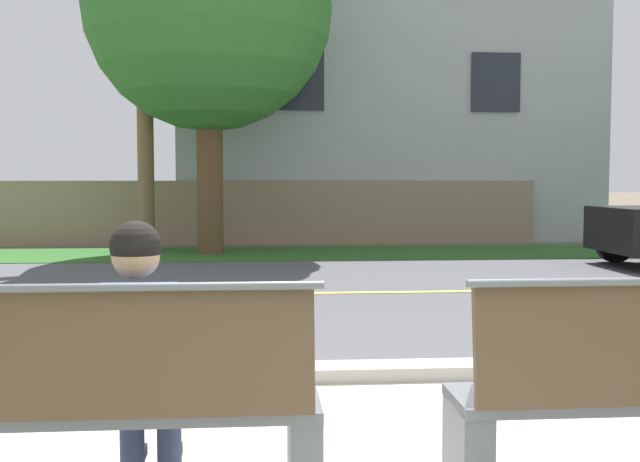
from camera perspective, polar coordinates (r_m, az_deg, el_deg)
The scene contains 9 objects.
ground_plane at distance 11.14m, azimuth -1.59°, elevation -3.53°, with size 140.00×140.00×0.00m, color #665B4C.
curb_edge at distance 5.59m, azimuth 1.48°, elevation -10.40°, with size 44.00×0.30×0.11m, color #ADA89E.
street_asphalt at distance 9.66m, azimuth -1.13°, elevation -4.65°, with size 52.00×8.00×0.01m, color #515156.
road_centre_line at distance 9.66m, azimuth -1.13°, elevation -4.62°, with size 48.00×0.14×0.01m, color #E0CC4C.
far_verge_grass at distance 14.82m, azimuth -2.34°, elevation -1.67°, with size 48.00×2.80×0.02m, color #2D6026.
bench_left at distance 3.52m, azimuth -16.29°, elevation -12.29°, with size 1.95×0.48×1.01m.
seated_person_blue at distance 3.60m, azimuth -13.12°, elevation -8.34°, with size 0.52×0.68×1.25m.
garden_wall at distance 16.97m, azimuth -5.90°, elevation 1.36°, with size 13.00×0.36×1.40m, color gray.
house_across_street at distance 20.49m, azimuth 4.15°, elevation 9.90°, with size 10.50×6.91×7.10m.
Camera 1 is at (-0.57, -3.04, 1.43)m, focal length 43.33 mm.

